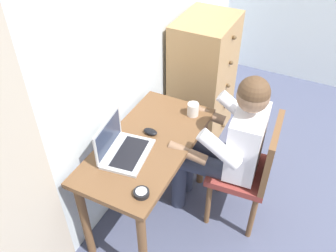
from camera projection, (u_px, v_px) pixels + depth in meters
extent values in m
cube|color=silver|center=(126.00, 37.00, 2.37)|extent=(4.80, 0.05, 2.50)
cube|color=#BCAD99|center=(1.00, 171.00, 1.60)|extent=(0.49, 0.03, 2.25)
cube|color=brown|center=(148.00, 144.00, 2.34)|extent=(1.07, 0.54, 0.03)
cylinder|color=brown|center=(143.00, 247.00, 2.17)|extent=(0.06, 0.06, 0.70)
cylinder|color=brown|center=(202.00, 151.00, 2.83)|extent=(0.06, 0.06, 0.70)
cylinder|color=brown|center=(85.00, 221.00, 2.32)|extent=(0.06, 0.06, 0.70)
cylinder|color=brown|center=(154.00, 135.00, 2.97)|extent=(0.06, 0.06, 0.70)
cube|color=tan|center=(203.00, 79.00, 3.24)|extent=(0.60, 0.45, 1.14)
sphere|color=brown|center=(223.00, 126.00, 3.44)|extent=(0.04, 0.04, 0.04)
sphere|color=brown|center=(226.00, 107.00, 3.30)|extent=(0.04, 0.04, 0.04)
sphere|color=brown|center=(228.00, 86.00, 3.15)|extent=(0.04, 0.04, 0.04)
sphere|color=brown|center=(231.00, 63.00, 3.01)|extent=(0.04, 0.04, 0.04)
sphere|color=brown|center=(234.00, 38.00, 2.86)|extent=(0.04, 0.04, 0.04)
cube|color=brown|center=(239.00, 171.00, 2.52)|extent=(0.45, 0.43, 0.05)
cube|color=brown|center=(271.00, 153.00, 2.32)|extent=(0.42, 0.07, 0.42)
cylinder|color=brown|center=(221.00, 172.00, 2.84)|extent=(0.04, 0.04, 0.43)
cylinder|color=brown|center=(208.00, 203.00, 2.60)|extent=(0.04, 0.04, 0.43)
cylinder|color=brown|center=(261.00, 183.00, 2.75)|extent=(0.04, 0.04, 0.43)
cylinder|color=brown|center=(252.00, 217.00, 2.50)|extent=(0.04, 0.04, 0.43)
cylinder|color=#33384C|center=(214.00, 150.00, 2.62)|extent=(0.17, 0.41, 0.14)
cylinder|color=#33384C|center=(206.00, 166.00, 2.49)|extent=(0.17, 0.41, 0.14)
cylinder|color=#33384C|center=(187.00, 166.00, 2.84)|extent=(0.11, 0.11, 0.50)
cylinder|color=#33384C|center=(179.00, 182.00, 2.71)|extent=(0.11, 0.11, 0.50)
cube|color=white|center=(246.00, 142.00, 2.34)|extent=(0.37, 0.23, 0.46)
cylinder|color=white|center=(236.00, 109.00, 2.49)|extent=(0.11, 0.30, 0.25)
cylinder|color=white|center=(219.00, 149.00, 2.17)|extent=(0.11, 0.30, 0.25)
cylinder|color=#846047|center=(208.00, 114.00, 2.61)|extent=(0.09, 0.27, 0.11)
cylinder|color=#846047|center=(188.00, 153.00, 2.30)|extent=(0.09, 0.27, 0.11)
sphere|color=#846047|center=(253.00, 96.00, 2.12)|extent=(0.20, 0.20, 0.20)
sphere|color=#513823|center=(254.00, 92.00, 2.10)|extent=(0.20, 0.20, 0.20)
cube|color=#B7BABF|center=(128.00, 154.00, 2.23)|extent=(0.37, 0.29, 0.02)
cube|color=black|center=(130.00, 153.00, 2.22)|extent=(0.30, 0.19, 0.00)
cube|color=#B7BABF|center=(108.00, 135.00, 2.18)|extent=(0.34, 0.06, 0.22)
cube|color=#2D3851|center=(109.00, 135.00, 2.18)|extent=(0.30, 0.05, 0.18)
ellipsoid|color=black|center=(150.00, 132.00, 2.38)|extent=(0.07, 0.10, 0.03)
cylinder|color=black|center=(141.00, 193.00, 1.98)|extent=(0.09, 0.09, 0.03)
cylinder|color=silver|center=(141.00, 191.00, 1.97)|extent=(0.06, 0.06, 0.00)
cylinder|color=silver|center=(193.00, 109.00, 2.52)|extent=(0.08, 0.08, 0.09)
torus|color=silver|center=(196.00, 105.00, 2.56)|extent=(0.06, 0.01, 0.06)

